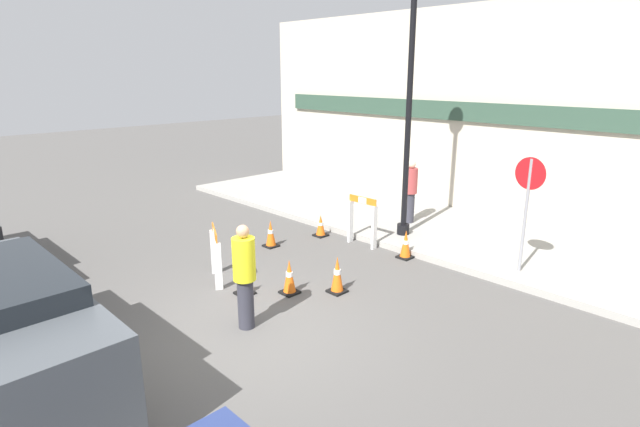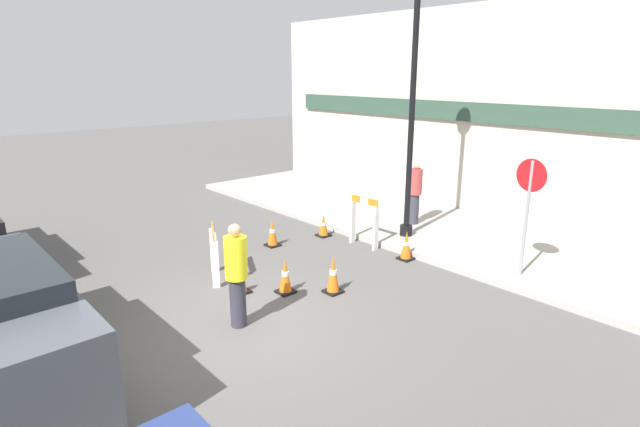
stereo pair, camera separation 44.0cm
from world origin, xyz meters
name	(u,v)px [view 2 (the right image)]	position (x,y,z in m)	size (l,w,h in m)	color
ground_plane	(236,333)	(0.00, 0.00, 0.00)	(60.00, 60.00, 0.00)	#565451
sidewalk_slab	(470,239)	(0.00, 6.39, 0.07)	(18.00, 3.77, 0.14)	#9E9B93
storefront_facade	(524,117)	(0.00, 8.34, 2.75)	(18.00, 0.22, 5.50)	#BCB29E
streetlamp_post	(414,74)	(-1.03, 5.30, 3.76)	(0.44, 0.44, 5.68)	black
stop_sign	(529,198)	(1.89, 5.06, 1.61)	(0.60, 0.10, 2.20)	gray
barricade_0	(214,251)	(-2.01, 0.81, 0.56)	(0.81, 0.51, 1.04)	white
barricade_1	(364,221)	(-1.44, 4.30, 0.60)	(0.76, 0.15, 1.14)	white
traffic_cone_0	(333,275)	(-0.08, 2.08, 0.33)	(0.30, 0.30, 0.68)	black
traffic_cone_1	(323,226)	(-2.57, 4.09, 0.25)	(0.30, 0.30, 0.52)	black
traffic_cone_2	(406,246)	(-0.26, 4.36, 0.30)	(0.30, 0.30, 0.62)	black
traffic_cone_3	(272,233)	(-2.81, 2.76, 0.30)	(0.30, 0.30, 0.62)	black
traffic_cone_4	(241,281)	(-1.17, 0.84, 0.23)	(0.30, 0.30, 0.48)	black
traffic_cone_5	(285,277)	(-0.64, 1.44, 0.31)	(0.30, 0.30, 0.64)	black
person_worker	(237,272)	(-0.18, 0.16, 0.89)	(0.47, 0.47, 1.66)	#33333D
person_pedestrian	(415,190)	(-1.51, 6.19, 0.99)	(0.40, 0.40, 1.59)	#33333D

